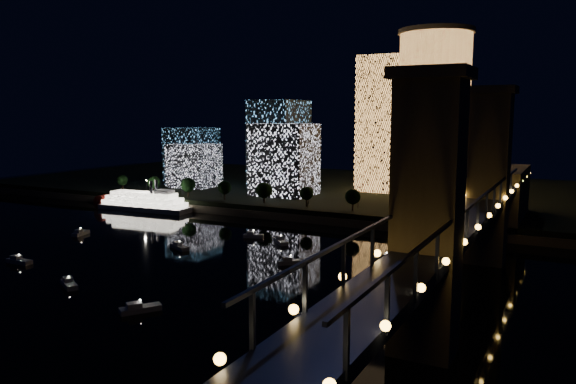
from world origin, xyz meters
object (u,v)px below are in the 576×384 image
(truss_bridge, at_px, (453,238))
(riverboat, at_px, (140,202))
(tower_rectangular, at_px, (382,124))
(tower_cylindrical, at_px, (433,113))

(truss_bridge, relative_size, riverboat, 5.58)
(tower_rectangular, relative_size, truss_bridge, 0.24)
(tower_cylindrical, height_order, truss_bridge, tower_cylindrical)
(tower_rectangular, bearing_deg, truss_bridge, -66.30)
(tower_rectangular, height_order, riverboat, tower_rectangular)
(truss_bridge, distance_m, riverboat, 164.93)
(truss_bridge, bearing_deg, riverboat, 155.37)
(riverboat, bearing_deg, tower_rectangular, 42.16)
(truss_bridge, bearing_deg, tower_cylindrical, 105.09)
(tower_rectangular, height_order, truss_bridge, tower_rectangular)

